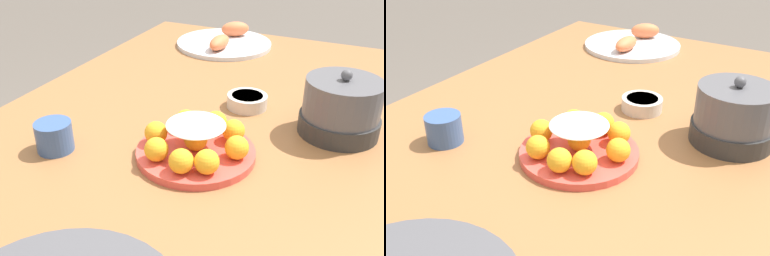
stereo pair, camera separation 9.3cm
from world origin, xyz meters
TOP-DOWN VIEW (x-y plane):
  - dining_table at (0.00, 0.00)m, footprint 1.58×0.96m
  - cake_plate at (0.08, 0.05)m, footprint 0.24×0.24m
  - sauce_bowl at (-0.18, 0.07)m, footprint 0.10×0.10m
  - seafood_platter at (-0.61, -0.15)m, footprint 0.32×0.32m
  - cup_near at (0.17, -0.22)m, footprint 0.08×0.08m
  - warming_pot at (-0.14, 0.30)m, footprint 0.17×0.17m

SIDE VIEW (x-z plane):
  - dining_table at x=0.00m, z-range 0.30..1.07m
  - seafood_platter at x=-0.61m, z-range 0.75..0.82m
  - sauce_bowl at x=-0.18m, z-range 0.77..0.80m
  - cake_plate at x=0.08m, z-range 0.76..0.84m
  - cup_near at x=0.17m, z-range 0.77..0.83m
  - warming_pot at x=-0.14m, z-range 0.76..0.91m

